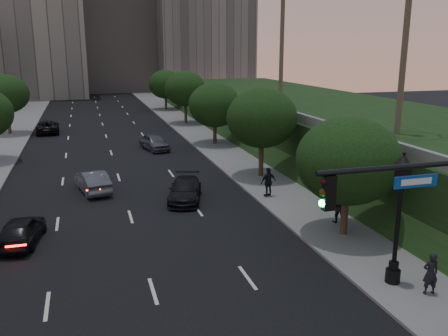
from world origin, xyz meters
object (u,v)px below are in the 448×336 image
object	(u,v)px
sedan_far_right	(154,142)
sedan_mid_left	(93,181)
pedestrian_c	(268,182)
sedan_far_left	(48,127)
traffic_signal_mast	(443,249)
street_lamp	(398,225)
sedan_near_left	(21,230)
pedestrian_b	(338,206)
sedan_near_right	(185,190)
pedestrian_a	(431,273)

from	to	relation	value
sedan_far_right	sedan_mid_left	bearing A→B (deg)	-129.17
sedan_far_right	pedestrian_c	world-z (taller)	pedestrian_c
sedan_far_left	pedestrian_c	distance (m)	33.58
sedan_far_left	sedan_mid_left	bearing A→B (deg)	97.64
traffic_signal_mast	sedan_far_right	size ratio (longest dim) A/B	1.56
sedan_mid_left	pedestrian_c	world-z (taller)	pedestrian_c
sedan_mid_left	street_lamp	bearing A→B (deg)	111.71
sedan_near_left	sedan_mid_left	bearing A→B (deg)	-105.26
sedan_mid_left	pedestrian_b	distance (m)	16.33
street_lamp	pedestrian_b	xyz separation A→B (m)	(1.33, 6.83, -1.56)
sedan_mid_left	sedan_far_right	distance (m)	13.84
street_lamp	sedan_mid_left	xyz separation A→B (m)	(-11.42, 17.03, -1.89)
traffic_signal_mast	street_lamp	distance (m)	4.75
street_lamp	pedestrian_c	xyz separation A→B (m)	(-0.57, 12.30, -1.53)
sedan_near_right	pedestrian_a	world-z (taller)	pedestrian_a
sedan_far_left	sedan_far_right	bearing A→B (deg)	126.99
sedan_far_left	pedestrian_b	size ratio (longest dim) A/B	2.84
sedan_mid_left	pedestrian_a	bearing A→B (deg)	111.66
traffic_signal_mast	sedan_near_left	bearing A→B (deg)	135.20
sedan_near_right	sedan_mid_left	bearing A→B (deg)	163.23
sedan_near_right	traffic_signal_mast	bearing A→B (deg)	-60.64
sedan_far_left	pedestrian_b	xyz separation A→B (m)	(17.10, -35.41, 0.35)
sedan_near_left	pedestrian_c	world-z (taller)	pedestrian_c
sedan_far_right	pedestrian_c	xyz separation A→B (m)	(4.83, -17.20, 0.35)
sedan_far_right	sedan_near_left	bearing A→B (deg)	-128.52
sedan_far_left	pedestrian_a	size ratio (longest dim) A/B	3.04
sedan_near_left	pedestrian_a	bearing A→B (deg)	156.17
sedan_near_right	pedestrian_a	distance (m)	16.03
street_lamp	pedestrian_a	xyz separation A→B (m)	(0.78, -1.20, -1.62)
sedan_far_right	pedestrian_b	distance (m)	23.65
sedan_mid_left	pedestrian_b	size ratio (longest dim) A/B	2.43
street_lamp	sedan_far_left	world-z (taller)	street_lamp
sedan_near_left	sedan_near_right	distance (m)	10.24
pedestrian_a	pedestrian_b	xyz separation A→B (m)	(0.55, 8.04, 0.06)
sedan_near_left	sedan_mid_left	distance (m)	8.87
sedan_far_left	pedestrian_c	world-z (taller)	pedestrian_c
traffic_signal_mast	pedestrian_a	size ratio (longest dim) A/B	4.06
sedan_far_left	sedan_far_right	size ratio (longest dim) A/B	1.17
traffic_signal_mast	sedan_far_left	world-z (taller)	traffic_signal_mast
pedestrian_a	pedestrian_c	world-z (taller)	pedestrian_c
sedan_far_left	sedan_near_right	world-z (taller)	sedan_far_left
sedan_near_right	pedestrian_b	bearing A→B (deg)	-26.35
street_lamp	pedestrian_a	world-z (taller)	street_lamp
pedestrian_a	pedestrian_c	bearing A→B (deg)	-74.21
pedestrian_b	pedestrian_c	size ratio (longest dim) A/B	0.96
sedan_far_right	pedestrian_c	distance (m)	17.87
sedan_near_left	sedan_far_right	bearing A→B (deg)	-106.28
sedan_near_left	sedan_mid_left	world-z (taller)	sedan_mid_left
pedestrian_a	sedan_mid_left	bearing A→B (deg)	-46.15
pedestrian_b	sedan_far_left	bearing A→B (deg)	-45.62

